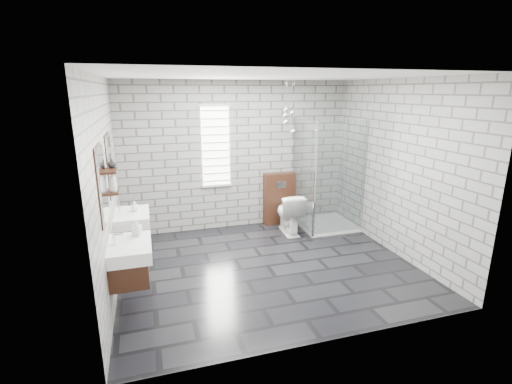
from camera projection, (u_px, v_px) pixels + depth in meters
name	position (u px, v px, depth m)	size (l,w,h in m)	color
floor	(268.00, 266.00, 5.51)	(4.20, 3.60, 0.02)	black
ceiling	(269.00, 75.00, 4.79)	(4.20, 3.60, 0.02)	white
wall_back	(237.00, 156.00, 6.82)	(4.20, 0.02, 2.70)	gray
wall_front	(330.00, 219.00, 3.48)	(4.20, 0.02, 2.70)	gray
wall_left	(106.00, 189.00, 4.56)	(0.02, 3.60, 2.70)	gray
wall_right	(398.00, 169.00, 5.73)	(0.02, 3.60, 2.70)	gray
vanity_left	(126.00, 251.00, 4.21)	(0.47, 0.70, 1.57)	#3C1F12
vanity_right	(129.00, 219.00, 5.25)	(0.47, 0.70, 1.57)	#3C1F12
shelf_lower	(113.00, 192.00, 4.54)	(0.14, 0.30, 0.03)	#3C1F12
shelf_upper	(111.00, 171.00, 4.47)	(0.14, 0.30, 0.03)	#3C1F12
window	(216.00, 146.00, 6.63)	(0.56, 0.05, 1.48)	white
cistern_panel	(279.00, 198.00, 7.16)	(0.60, 0.20, 1.00)	#3C1F12
flush_plate	(281.00, 185.00, 6.99)	(0.18, 0.01, 0.12)	silver
shower_enclosure	(324.00, 203.00, 6.88)	(1.00, 1.00, 2.03)	white
pendant_cluster	(289.00, 117.00, 6.45)	(0.25, 0.23, 0.92)	silver
toilet	(289.00, 213.00, 6.72)	(0.41, 0.73, 0.74)	white
soap_bottle_a	(137.00, 228.00, 4.38)	(0.09, 0.09, 0.20)	#B2B2B2
soap_bottle_b	(135.00, 206.00, 5.28)	(0.12, 0.12, 0.15)	#B2B2B2
soap_bottle_c	(113.00, 182.00, 4.46)	(0.09, 0.09, 0.24)	#B2B2B2
vase	(112.00, 163.00, 4.56)	(0.11, 0.11, 0.11)	#B2B2B2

